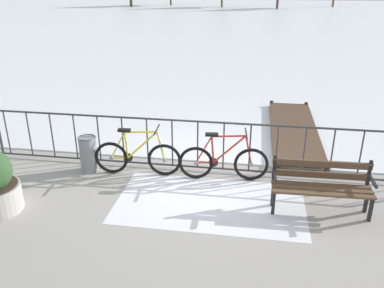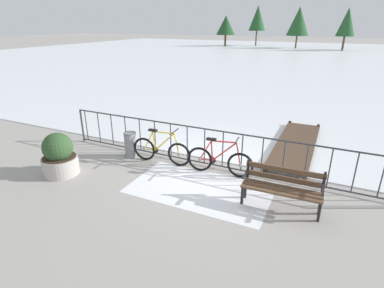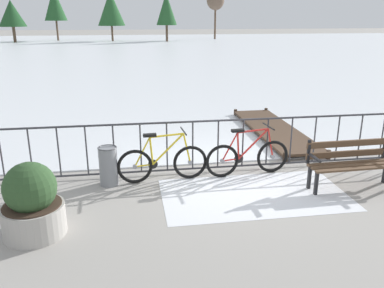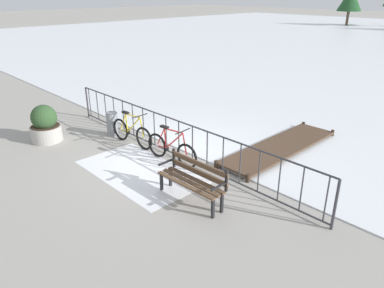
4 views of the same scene
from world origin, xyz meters
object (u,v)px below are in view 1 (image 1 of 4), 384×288
object	(u,v)px
park_bench	(321,183)
trash_bin	(88,154)
bicycle_near_railing	(138,157)
bicycle_second	(223,162)

from	to	relation	value
park_bench	trash_bin	distance (m)	4.41
bicycle_near_railing	bicycle_second	size ratio (longest dim) A/B	1.00
bicycle_near_railing	trash_bin	bearing A→B (deg)	-179.29
bicycle_second	trash_bin	xyz separation A→B (m)	(-2.67, -0.06, 0.00)
bicycle_near_railing	park_bench	world-z (taller)	bicycle_near_railing
bicycle_second	park_bench	size ratio (longest dim) A/B	1.06
bicycle_near_railing	trash_bin	world-z (taller)	bicycle_near_railing
park_bench	trash_bin	xyz separation A→B (m)	(-4.34, 0.77, -0.14)
bicycle_second	trash_bin	bearing A→B (deg)	-178.66
bicycle_second	park_bench	xyz separation A→B (m)	(1.68, -0.83, 0.14)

